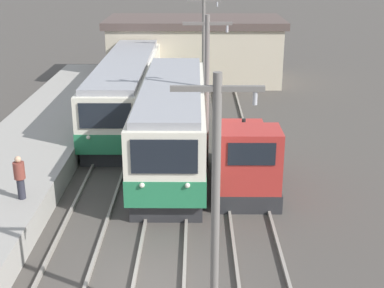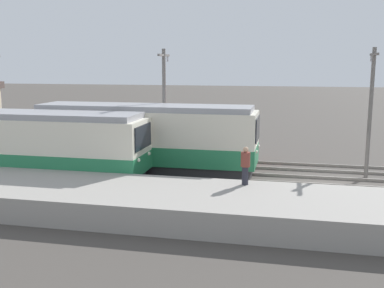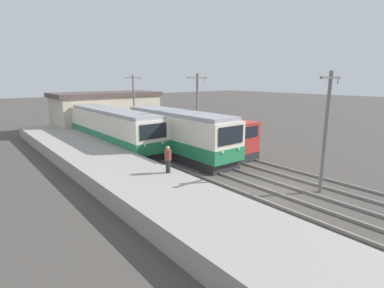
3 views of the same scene
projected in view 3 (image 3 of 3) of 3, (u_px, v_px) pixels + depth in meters
name	position (u px, v px, depth m)	size (l,w,h in m)	color
ground_plane	(272.00, 189.00, 17.28)	(200.00, 200.00, 0.00)	#47423D
platform_left	(187.00, 210.00, 13.36)	(4.50, 54.00, 1.01)	gray
track_left	(242.00, 199.00, 15.68)	(1.54, 60.00, 0.14)	gray
track_center	(275.00, 187.00, 17.39)	(1.54, 60.00, 0.14)	gray
track_right	(303.00, 177.00, 19.22)	(1.54, 60.00, 0.14)	gray
commuter_train_left	(113.00, 130.00, 27.48)	(2.84, 14.49, 3.50)	#28282B
commuter_train_center	(178.00, 135.00, 24.33)	(2.84, 12.05, 3.70)	#28282B
shunting_locomotive	(228.00, 142.00, 24.15)	(2.40, 5.16, 3.00)	#28282B
catenary_mast_near	(326.00, 128.00, 16.05)	(2.00, 0.20, 6.64)	slate
catenary_mast_mid	(197.00, 111.00, 24.32)	(2.00, 0.20, 6.64)	slate
catenary_mast_far	(134.00, 103.00, 32.60)	(2.00, 0.20, 6.64)	slate
person_on_platform	(168.00, 158.00, 16.83)	(0.38, 0.38, 1.55)	#282833
station_building	(107.00, 110.00, 37.32)	(12.60, 6.30, 4.56)	beige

